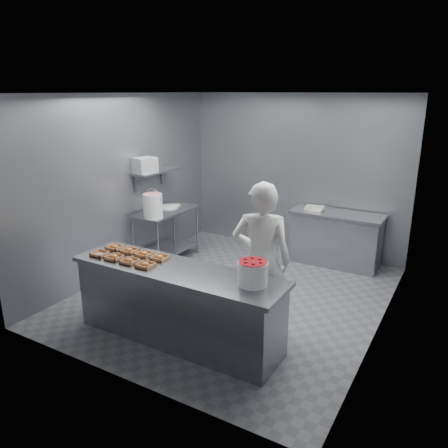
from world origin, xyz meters
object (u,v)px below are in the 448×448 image
at_px(tray_2, 130,261).
at_px(glaze_bucket, 153,205).
at_px(appliance, 145,165).
at_px(tray_7, 160,257).
at_px(service_counter, 178,304).
at_px(tray_4, 115,247).
at_px(tray_0, 100,254).
at_px(worker, 261,261).
at_px(tray_3, 145,265).
at_px(tray_5, 129,250).
at_px(strawberry_tub, 253,272).
at_px(tray_1, 114,257).
at_px(tray_6, 144,254).
at_px(prep_table, 166,228).
at_px(back_counter, 335,238).

relative_size(tray_2, glaze_bucket, 0.40).
bearing_deg(appliance, tray_2, -40.02).
xyz_separation_m(tray_7, appliance, (-1.48, 1.55, 0.76)).
distance_m(service_counter, tray_4, 1.17).
height_order(service_counter, tray_0, tray_0).
bearing_deg(glaze_bucket, worker, -21.38).
xyz_separation_m(tray_7, glaze_bucket, (-1.21, 1.38, 0.18)).
height_order(tray_3, appliance, appliance).
distance_m(tray_7, glaze_bucket, 1.84).
bearing_deg(tray_5, tray_4, 180.00).
bearing_deg(tray_0, strawberry_tub, 5.21).
distance_m(tray_2, tray_7, 0.36).
height_order(service_counter, tray_5, tray_5).
bearing_deg(tray_1, tray_6, 47.49).
height_order(tray_1, worker, worker).
height_order(tray_1, tray_6, same).
distance_m(service_counter, strawberry_tub, 1.10).
xyz_separation_m(worker, glaze_bucket, (-2.32, 0.91, 0.16)).
distance_m(tray_6, appliance, 2.13).
height_order(tray_1, tray_5, same).
relative_size(prep_table, appliance, 3.68).
height_order(tray_2, appliance, appliance).
distance_m(back_counter, tray_4, 3.71).
relative_size(worker, strawberry_tub, 6.01).
bearing_deg(strawberry_tub, appliance, 149.36).
height_order(back_counter, glaze_bucket, glaze_bucket).
xyz_separation_m(tray_0, tray_6, (0.48, 0.26, 0.00)).
height_order(prep_table, tray_2, tray_2).
xyz_separation_m(service_counter, prep_table, (-1.65, 1.95, 0.14)).
xyz_separation_m(service_counter, tray_1, (-0.82, -0.13, 0.47)).
bearing_deg(tray_5, appliance, 122.77).
height_order(prep_table, tray_3, tray_3).
bearing_deg(tray_0, tray_2, -0.00).
xyz_separation_m(service_counter, worker, (0.77, 0.60, 0.49)).
relative_size(tray_1, glaze_bucket, 0.40).
bearing_deg(appliance, back_counter, 45.61).
bearing_deg(strawberry_tub, tray_0, -174.79).
xyz_separation_m(prep_table, tray_7, (1.31, -1.82, 0.33)).
height_order(prep_table, tray_4, tray_4).
xyz_separation_m(tray_6, strawberry_tub, (1.52, -0.08, 0.12)).
bearing_deg(tray_2, tray_0, 180.00).
bearing_deg(tray_3, prep_table, 122.16).
height_order(prep_table, glaze_bucket, glaze_bucket).
height_order(service_counter, tray_6, tray_6).
relative_size(back_counter, tray_1, 8.01).
relative_size(back_counter, tray_2, 8.01).
height_order(tray_1, tray_4, same).
height_order(tray_3, tray_4, same).
bearing_deg(tray_5, tray_0, -132.15).
bearing_deg(prep_table, service_counter, -49.76).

